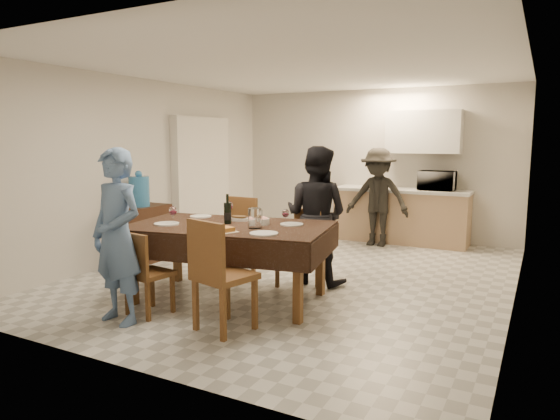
{
  "coord_description": "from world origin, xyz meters",
  "views": [
    {
      "loc": [
        2.7,
        -5.62,
        1.72
      ],
      "look_at": [
        -0.12,
        -0.3,
        0.87
      ],
      "focal_mm": 32.0,
      "sensor_mm": 36.0,
      "label": 1
    }
  ],
  "objects_px": {
    "console": "(141,234)",
    "microwave": "(437,181)",
    "person_kitchen": "(377,197)",
    "wine_bottle": "(228,209)",
    "savoury_tart": "(216,229)",
    "water_pitcher": "(255,218)",
    "person_near": "(117,236)",
    "water_jug": "(139,191)",
    "dining_table": "(229,228)",
    "person_far": "(316,215)"
  },
  "relations": [
    {
      "from": "dining_table",
      "to": "savoury_tart",
      "type": "distance_m",
      "value": 0.4
    },
    {
      "from": "water_jug",
      "to": "person_far",
      "type": "distance_m",
      "value": 2.61
    },
    {
      "from": "person_far",
      "to": "person_kitchen",
      "type": "relative_size",
      "value": 1.04
    },
    {
      "from": "console",
      "to": "microwave",
      "type": "height_order",
      "value": "microwave"
    },
    {
      "from": "water_jug",
      "to": "dining_table",
      "type": "bearing_deg",
      "value": -21.74
    },
    {
      "from": "console",
      "to": "microwave",
      "type": "relative_size",
      "value": 1.53
    },
    {
      "from": "microwave",
      "to": "person_far",
      "type": "xyz_separation_m",
      "value": [
        -0.86,
        -2.88,
        -0.24
      ]
    },
    {
      "from": "dining_table",
      "to": "person_near",
      "type": "relative_size",
      "value": 1.38
    },
    {
      "from": "microwave",
      "to": "person_kitchen",
      "type": "height_order",
      "value": "person_kitchen"
    },
    {
      "from": "water_jug",
      "to": "person_far",
      "type": "height_order",
      "value": "person_far"
    },
    {
      "from": "console",
      "to": "savoury_tart",
      "type": "height_order",
      "value": "savoury_tart"
    },
    {
      "from": "water_jug",
      "to": "savoury_tart",
      "type": "relative_size",
      "value": 1.1
    },
    {
      "from": "person_near",
      "to": "person_far",
      "type": "relative_size",
      "value": 1.0
    },
    {
      "from": "water_pitcher",
      "to": "water_jug",
      "type": "bearing_deg",
      "value": 160.13
    },
    {
      "from": "wine_bottle",
      "to": "person_kitchen",
      "type": "bearing_deg",
      "value": 79.78
    },
    {
      "from": "wine_bottle",
      "to": "savoury_tart",
      "type": "distance_m",
      "value": 0.48
    },
    {
      "from": "console",
      "to": "savoury_tart",
      "type": "xyz_separation_m",
      "value": [
        2.14,
        -1.19,
        0.45
      ]
    },
    {
      "from": "dining_table",
      "to": "person_far",
      "type": "distance_m",
      "value": 1.19
    },
    {
      "from": "water_jug",
      "to": "savoury_tart",
      "type": "distance_m",
      "value": 2.46
    },
    {
      "from": "savoury_tart",
      "to": "person_near",
      "type": "height_order",
      "value": "person_near"
    },
    {
      "from": "water_jug",
      "to": "water_pitcher",
      "type": "relative_size",
      "value": 2.04
    },
    {
      "from": "microwave",
      "to": "savoury_tart",
      "type": "bearing_deg",
      "value": 73.02
    },
    {
      "from": "person_far",
      "to": "water_pitcher",
      "type": "bearing_deg",
      "value": 82.6
    },
    {
      "from": "wine_bottle",
      "to": "person_near",
      "type": "distance_m",
      "value": 1.22
    },
    {
      "from": "console",
      "to": "microwave",
      "type": "bearing_deg",
      "value": 42.01
    },
    {
      "from": "console",
      "to": "water_pitcher",
      "type": "height_order",
      "value": "water_pitcher"
    },
    {
      "from": "savoury_tart",
      "to": "person_far",
      "type": "bearing_deg",
      "value": 72.53
    },
    {
      "from": "console",
      "to": "savoury_tart",
      "type": "distance_m",
      "value": 2.49
    },
    {
      "from": "wine_bottle",
      "to": "person_far",
      "type": "bearing_deg",
      "value": 59.04
    },
    {
      "from": "water_pitcher",
      "to": "wine_bottle",
      "type": "bearing_deg",
      "value": 165.96
    },
    {
      "from": "water_jug",
      "to": "person_near",
      "type": "distance_m",
      "value": 2.39
    },
    {
      "from": "console",
      "to": "water_pitcher",
      "type": "distance_m",
      "value": 2.6
    },
    {
      "from": "person_kitchen",
      "to": "person_near",
      "type": "bearing_deg",
      "value": -103.87
    },
    {
      "from": "wine_bottle",
      "to": "person_near",
      "type": "height_order",
      "value": "person_near"
    },
    {
      "from": "person_near",
      "to": "person_kitchen",
      "type": "bearing_deg",
      "value": 83.0
    },
    {
      "from": "person_near",
      "to": "water_jug",
      "type": "bearing_deg",
      "value": 135.52
    },
    {
      "from": "microwave",
      "to": "person_kitchen",
      "type": "bearing_deg",
      "value": 27.98
    },
    {
      "from": "water_pitcher",
      "to": "savoury_tart",
      "type": "relative_size",
      "value": 0.54
    },
    {
      "from": "console",
      "to": "person_kitchen",
      "type": "xyz_separation_m",
      "value": [
        2.61,
        2.66,
        0.4
      ]
    },
    {
      "from": "water_pitcher",
      "to": "person_near",
      "type": "distance_m",
      "value": 1.35
    },
    {
      "from": "person_far",
      "to": "microwave",
      "type": "bearing_deg",
      "value": -103.83
    },
    {
      "from": "dining_table",
      "to": "microwave",
      "type": "distance_m",
      "value": 4.18
    },
    {
      "from": "savoury_tart",
      "to": "microwave",
      "type": "xyz_separation_m",
      "value": [
        1.31,
        4.31,
        0.22
      ]
    },
    {
      "from": "dining_table",
      "to": "water_jug",
      "type": "relative_size",
      "value": 5.43
    },
    {
      "from": "water_jug",
      "to": "person_near",
      "type": "height_order",
      "value": "person_near"
    },
    {
      "from": "person_far",
      "to": "dining_table",
      "type": "bearing_deg",
      "value": 65.25
    },
    {
      "from": "water_pitcher",
      "to": "person_kitchen",
      "type": "relative_size",
      "value": 0.13
    },
    {
      "from": "wine_bottle",
      "to": "person_kitchen",
      "type": "relative_size",
      "value": 0.2
    },
    {
      "from": "water_jug",
      "to": "person_near",
      "type": "relative_size",
      "value": 0.25
    },
    {
      "from": "water_pitcher",
      "to": "person_far",
      "type": "relative_size",
      "value": 0.13
    }
  ]
}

